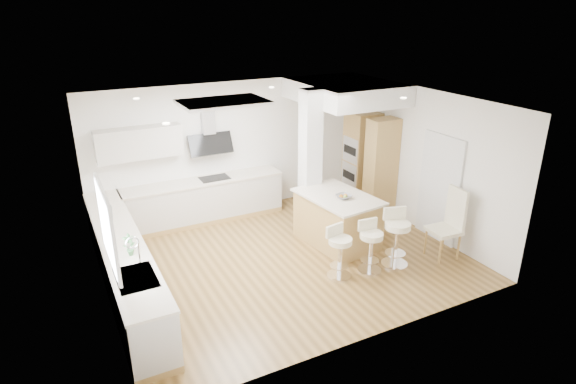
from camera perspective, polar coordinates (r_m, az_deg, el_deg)
ground at (r=8.73m, az=-0.44°, el=-7.81°), size 6.00×6.00×0.00m
ceiling at (r=8.73m, az=-0.44°, el=-7.81°), size 6.00×5.00×0.02m
wall_back at (r=10.31m, az=-6.78°, el=5.17°), size 6.00×0.04×2.80m
wall_left at (r=7.39m, az=-21.73°, el=-3.00°), size 0.04×5.00×2.80m
wall_right at (r=9.79m, az=15.44°, el=3.64°), size 0.04×5.00×2.80m
skylight at (r=7.99m, az=-7.63°, el=10.48°), size 4.10×2.10×0.06m
window_left at (r=6.45m, az=-20.73°, el=-3.55°), size 0.06×1.28×1.07m
doorway_right at (r=9.49m, az=17.49°, el=0.29°), size 0.05×1.00×2.10m
counter_left at (r=8.02m, az=-18.88°, el=-8.15°), size 0.63×4.50×1.35m
counter_back at (r=10.02m, az=-10.92°, el=0.18°), size 3.62×0.63×2.50m
pillar at (r=9.40m, az=2.64°, el=3.67°), size 0.35×0.35×2.80m
soffit at (r=10.03m, az=6.77°, el=11.75°), size 1.78×2.20×0.40m
oven_column at (r=10.59m, az=9.53°, el=3.47°), size 0.63×1.21×2.10m
peninsula at (r=9.10m, az=5.83°, el=-3.21°), size 1.23×1.70×1.04m
bar_stool_a at (r=7.99m, az=6.08°, el=-6.74°), size 0.47×0.47×0.90m
bar_stool_b at (r=8.23m, az=9.74°, el=-6.03°), size 0.45×0.45×0.91m
bar_stool_c at (r=8.47m, az=12.72°, el=-4.94°), size 0.58×0.58×1.03m
dining_chair at (r=8.96m, az=18.64°, el=-3.26°), size 0.54×0.54×1.29m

